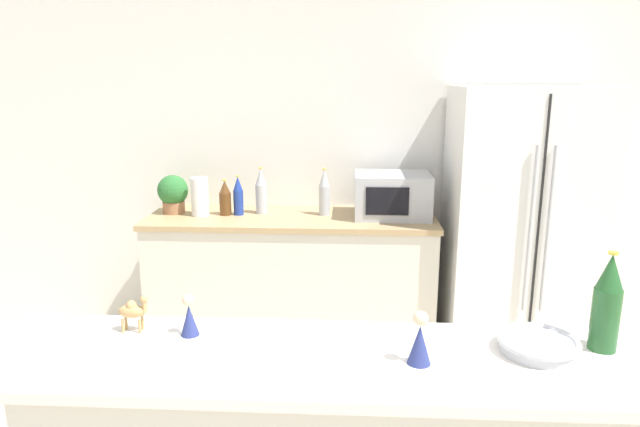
% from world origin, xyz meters
% --- Properties ---
extents(wall_back, '(8.00, 0.06, 2.55)m').
position_xyz_m(wall_back, '(0.00, 2.73, 1.27)').
color(wall_back, white).
rests_on(wall_back, ground_plane).
extents(back_counter, '(1.87, 0.63, 0.94)m').
position_xyz_m(back_counter, '(-0.43, 2.40, 0.47)').
color(back_counter, silver).
rests_on(back_counter, ground_plane).
extents(refrigerator, '(0.90, 0.70, 1.77)m').
position_xyz_m(refrigerator, '(1.03, 2.34, 0.88)').
color(refrigerator, white).
rests_on(refrigerator, ground_plane).
extents(potted_plant, '(0.20, 0.20, 0.25)m').
position_xyz_m(potted_plant, '(-1.22, 2.44, 1.07)').
color(potted_plant, '#9E6B47').
rests_on(potted_plant, back_counter).
extents(paper_towel_roll, '(0.11, 0.11, 0.25)m').
position_xyz_m(paper_towel_roll, '(-1.02, 2.37, 1.06)').
color(paper_towel_roll, white).
rests_on(paper_towel_roll, back_counter).
extents(microwave, '(0.48, 0.37, 0.28)m').
position_xyz_m(microwave, '(0.22, 2.42, 1.08)').
color(microwave, '#B2B5BA').
rests_on(microwave, back_counter).
extents(back_bottle_0, '(0.07, 0.07, 0.31)m').
position_xyz_m(back_bottle_0, '(-0.22, 2.44, 1.08)').
color(back_bottle_0, '#B2B7BC').
rests_on(back_bottle_0, back_counter).
extents(back_bottle_1, '(0.08, 0.08, 0.24)m').
position_xyz_m(back_bottle_1, '(-0.86, 2.40, 1.05)').
color(back_bottle_1, brown).
rests_on(back_bottle_1, back_counter).
extents(back_bottle_2, '(0.08, 0.08, 0.31)m').
position_xyz_m(back_bottle_2, '(-0.64, 2.46, 1.08)').
color(back_bottle_2, '#B2B7BC').
rests_on(back_bottle_2, back_counter).
extents(back_bottle_3, '(0.07, 0.07, 0.26)m').
position_xyz_m(back_bottle_3, '(-0.78, 2.41, 1.06)').
color(back_bottle_3, navy).
rests_on(back_bottle_3, back_counter).
extents(wine_bottle, '(0.09, 0.09, 0.32)m').
position_xyz_m(wine_bottle, '(0.75, 0.49, 1.15)').
color(wine_bottle, '#235628').
rests_on(wine_bottle, bar_counter).
extents(fruit_bowl, '(0.25, 0.25, 0.05)m').
position_xyz_m(fruit_bowl, '(0.54, 0.46, 1.02)').
color(fruit_bowl, '#B7BABF').
rests_on(fruit_bowl, bar_counter).
extents(camel_figurine, '(0.10, 0.05, 0.13)m').
position_xyz_m(camel_figurine, '(-0.76, 0.54, 1.07)').
color(camel_figurine, tan).
rests_on(camel_figurine, bar_counter).
extents(wise_man_figurine_blue, '(0.06, 0.06, 0.14)m').
position_xyz_m(wise_man_figurine_blue, '(-0.57, 0.52, 1.06)').
color(wise_man_figurine_blue, navy).
rests_on(wise_man_figurine_blue, bar_counter).
extents(wise_man_figurine_crimson, '(0.07, 0.07, 0.17)m').
position_xyz_m(wise_man_figurine_crimson, '(0.16, 0.37, 1.07)').
color(wise_man_figurine_crimson, navy).
rests_on(wise_man_figurine_crimson, bar_counter).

